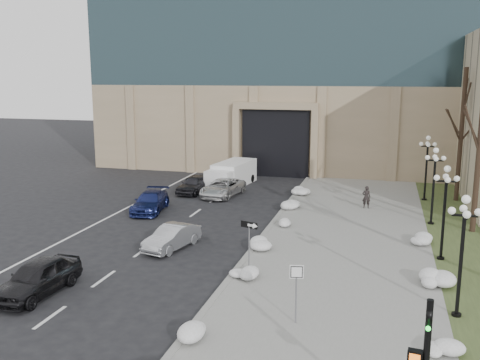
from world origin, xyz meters
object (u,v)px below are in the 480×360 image
Objects in this scene: car_a at (38,278)px; pedestrian at (366,197)px; lamppost_d at (427,159)px; lamppost_a at (463,240)px; car_c at (150,202)px; box_truck at (232,175)px; one_way_sign at (252,231)px; car_b at (172,237)px; lamppost_b at (445,200)px; keep_sign at (296,282)px; lamppost_c at (434,176)px; car_e at (194,184)px; car_d at (223,188)px.

car_a is 22.05m from pedestrian.
pedestrian is 5.80m from lamppost_d.
car_c is at bearing 146.92° from lamppost_a.
one_way_sign reaches higher than box_truck.
car_b is 20.10m from lamppost_d.
lamppost_b is 13.00m from lamppost_d.
lamppost_c is (5.74, 15.21, 1.36)m from keep_sign.
car_e is (-3.52, 12.94, 0.06)m from car_b.
car_e is 17.51m from one_way_sign.
lamppost_d is (8.56, 17.08, 1.06)m from one_way_sign.
one_way_sign is (9.29, -9.21, 1.36)m from car_c.
lamppost_b is at bearing 20.92° from car_b.
lamppost_a is at bearing 9.20° from keep_sign.
pedestrian is 0.24× the size of box_truck.
car_a is 0.91× the size of lamppost_c.
car_a is 0.93× the size of car_d.
pedestrian is at bearing 72.51° from keep_sign.
pedestrian is at bearing -17.57° from box_truck.
lamppost_b is (8.56, 4.08, 1.06)m from one_way_sign.
box_truck is (-10.97, 5.17, 0.05)m from pedestrian.
car_c is 0.95× the size of lamppost_b.
pedestrian is at bearing 1.04° from car_d.
car_e is at bearing 137.04° from one_way_sign.
keep_sign is at bearing -60.77° from box_truck.
car_e reaches higher than car_d.
car_b is 15.96m from lamppost_c.
lamppost_c is (8.56, 10.58, 1.06)m from one_way_sign.
car_c reaches higher than car_b.
box_truck reaches higher than car_a.
car_a is 9.34m from one_way_sign.
lamppost_b reaches higher than car_d.
box_truck is 17.10m from lamppost_c.
one_way_sign reaches higher than keep_sign.
car_a is 1.14× the size of car_b.
one_way_sign is at bearing -56.36° from car_e.
car_e is at bearing -174.01° from lamppost_d.
car_d is 16.01m from one_way_sign.
lamppost_a is at bearing 2.44° from one_way_sign.
lamppost_c reaches higher than car_d.
lamppost_b and lamppost_c have the same top height.
lamppost_c is at bearing -4.76° from car_c.
car_d is at bearing 87.35° from car_a.
pedestrian is at bearing 7.84° from car_c.
one_way_sign reaches higher than car_e.
car_a is at bearing -86.34° from box_truck.
keep_sign is at bearing -57.41° from car_d.
one_way_sign reaches higher than car_b.
car_a is 10.86m from keep_sign.
lamppost_b is at bearing -25.18° from car_c.
car_b is at bearing 160.47° from lamppost_a.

